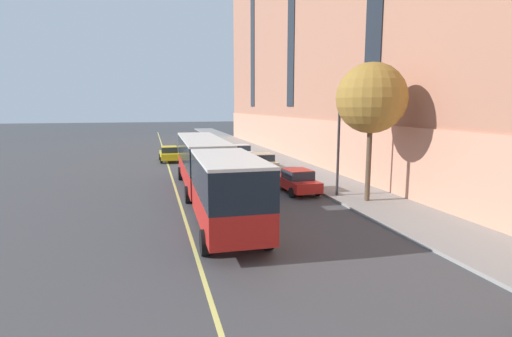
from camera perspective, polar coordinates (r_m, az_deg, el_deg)
name	(u,v)px	position (r m, az deg, el deg)	size (l,w,h in m)	color
ground_plane	(246,233)	(18.05, -1.40, -9.25)	(260.00, 260.00, 0.00)	#424244
sidewalk	(381,204)	(24.05, 17.49, -4.86)	(4.37, 160.00, 0.15)	gray
city_bus	(209,168)	(23.28, -6.71, 0.02)	(3.09, 19.57, 3.53)	red
parked_car_red_2	(297,181)	(26.28, 5.83, -1.76)	(2.07, 4.50, 1.56)	#B21E19
parked_car_white_3	(241,152)	(42.80, -2.13, 2.40)	(1.98, 4.24, 1.56)	silver
parked_car_champagne_4	(262,162)	(34.90, 0.93, 0.93)	(2.15, 4.58, 1.56)	#BCAD89
taxi_cab	(169,154)	(41.92, -12.29, 2.07)	(2.03, 4.33, 1.56)	yellow
street_tree_mid_block	(371,98)	(23.75, 16.15, 9.60)	(3.98, 3.98, 7.92)	brown
street_lamp	(341,134)	(24.61, 12.00, 4.87)	(0.36, 1.48, 6.15)	#2D2D30
lane_centerline	(185,219)	(20.53, -10.11, -7.12)	(0.16, 140.00, 0.01)	#E0D66B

